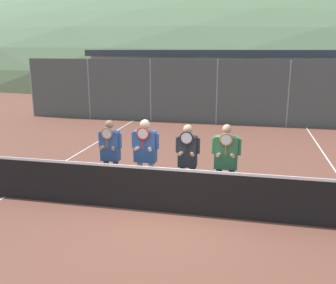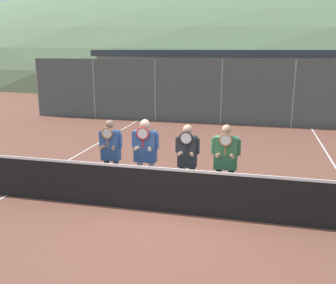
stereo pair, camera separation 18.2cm
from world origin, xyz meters
name	(u,v)px [view 2 (the right image)]	position (x,y,z in m)	size (l,w,h in m)	color
ground_plane	(170,213)	(0.00, 0.00, 0.00)	(120.00, 120.00, 0.00)	brown
hill_distant	(250,71)	(0.00, 53.65, 0.00)	(129.38, 71.88, 25.16)	#5B7551
clubhouse_building	(236,77)	(0.19, 16.89, 1.69)	(16.99, 5.50, 3.33)	beige
fence_back	(221,92)	(0.00, 9.99, 1.46)	(18.87, 0.06, 2.93)	gray
tennis_net	(170,190)	(0.00, 0.00, 0.51)	(10.73, 0.09, 1.09)	gray
court_line_left_sideline	(68,160)	(-3.99, 3.00, 0.00)	(0.05, 16.00, 0.01)	white
player_leftmost	(111,152)	(-1.57, 0.64, 1.06)	(0.56, 0.34, 1.82)	#56565B
player_center_left	(145,152)	(-0.73, 0.63, 1.12)	(0.63, 0.34, 1.87)	white
player_center_right	(187,158)	(0.24, 0.59, 1.06)	(0.54, 0.34, 1.80)	#56565B
player_rightmost	(225,160)	(1.08, 0.55, 1.09)	(0.62, 0.34, 1.85)	#232838
car_far_left	(121,94)	(-5.97, 12.89, 0.91)	(4.79, 2.08, 1.78)	#285638
car_left_of_center	(214,97)	(-0.64, 12.73, 0.90)	(4.45, 2.09, 1.75)	black
car_center	(317,100)	(4.45, 12.45, 0.92)	(4.33, 2.08, 1.80)	navy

